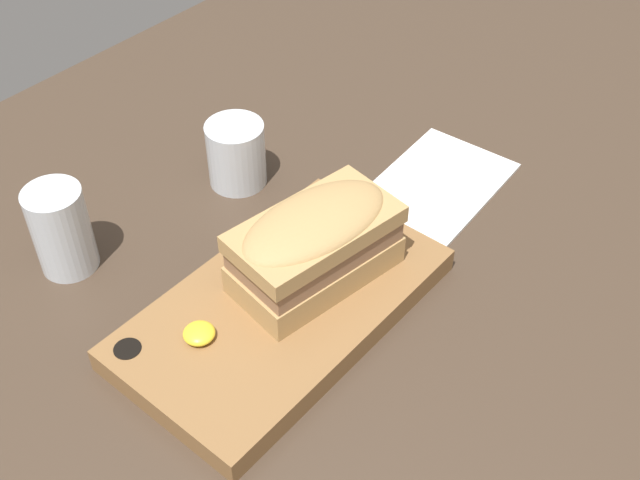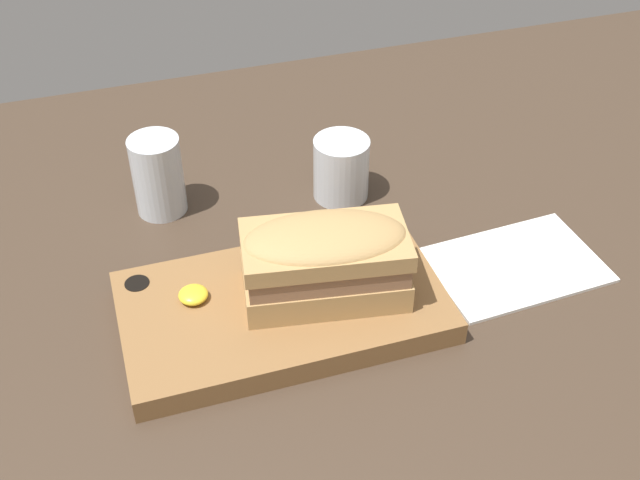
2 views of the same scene
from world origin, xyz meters
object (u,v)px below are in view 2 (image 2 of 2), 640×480
object	(u,v)px
sandwich	(325,258)
wine_glass	(341,171)
serving_board	(282,307)
napkin	(515,265)
water_glass	(159,180)

from	to	relation	value
sandwich	wine_glass	bearing A→B (deg)	66.69
sandwich	serving_board	bearing A→B (deg)	173.66
sandwich	napkin	bearing A→B (deg)	0.51
water_glass	napkin	xyz separation A→B (cm)	(37.12, -23.30, -4.22)
wine_glass	napkin	distance (cm)	24.63
wine_glass	napkin	bearing A→B (deg)	-52.73
napkin	water_glass	bearing A→B (deg)	147.89
water_glass	napkin	size ratio (longest dim) A/B	0.51
water_glass	napkin	bearing A→B (deg)	-32.11
wine_glass	napkin	world-z (taller)	wine_glass
sandwich	napkin	world-z (taller)	sandwich
sandwich	water_glass	xyz separation A→B (cm)	(-13.91, 23.51, -3.11)
serving_board	sandwich	size ratio (longest dim) A/B	1.87
serving_board	napkin	world-z (taller)	serving_board
water_glass	wine_glass	xyz separation A→B (cm)	(22.36, -3.90, -0.74)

